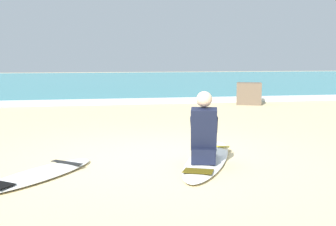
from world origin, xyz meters
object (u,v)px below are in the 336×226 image
surfboard_main (208,159)px  surfer_seated (204,134)px  surfboard_spare_near (37,175)px  shoreline_rock (249,94)px

surfboard_main → surfer_seated: size_ratio=2.71×
surfer_seated → surfboard_main: bearing=62.2°
surfboard_spare_near → shoreline_rock: 9.43m
surfboard_main → shoreline_rock: size_ratio=3.35×
surfboard_main → surfboard_spare_near: (-2.29, -0.41, 0.00)m
surfboard_main → shoreline_rock: (3.43, 7.08, 0.31)m
shoreline_rock → surfboard_spare_near: bearing=-127.4°
surfboard_main → surfer_seated: surfer_seated is taller
surfboard_spare_near → shoreline_rock: shoreline_rock is taller
surfer_seated → surfboard_spare_near: bearing=-175.7°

